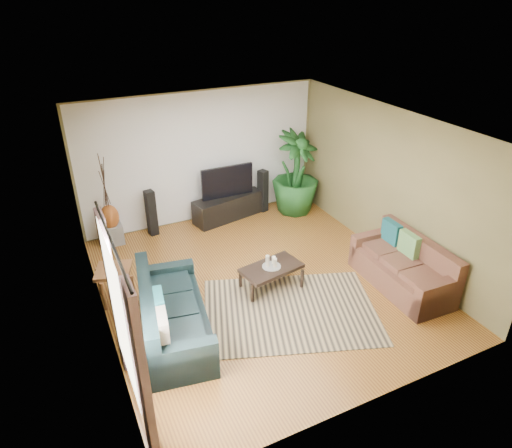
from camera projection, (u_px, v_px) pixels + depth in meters
floor at (261, 284)px, 7.69m from camera, size 5.50×5.50×0.00m
ceiling at (262, 127)px, 6.42m from camera, size 5.50×5.50×0.00m
wall_back at (201, 158)px, 9.24m from camera, size 5.00×0.00×5.00m
wall_front at (376, 316)px, 4.87m from camera, size 5.00×0.00×5.00m
wall_left at (94, 249)px, 6.09m from camera, size 0.00×5.50×5.50m
wall_right at (389, 185)px, 8.01m from camera, size 0.00×5.50×5.50m
backwall_panel at (202, 158)px, 9.23m from camera, size 4.90×0.00×4.90m
window_pane at (119, 315)px, 4.81m from camera, size 0.00×1.80×1.80m
curtain_near at (143, 380)px, 4.35m from camera, size 0.08×0.35×2.20m
curtain_far at (114, 294)px, 5.54m from camera, size 0.08×0.35×2.20m
curtain_rod at (111, 240)px, 4.40m from camera, size 0.03×1.90×0.03m
sofa_left at (174, 310)px, 6.40m from camera, size 1.19×2.14×0.85m
sofa_right at (402, 264)px, 7.45m from camera, size 0.88×1.84×0.85m
area_rug at (290, 311)px, 7.05m from camera, size 3.11×2.64×0.01m
coffee_table at (271, 277)px, 7.52m from camera, size 1.07×0.71×0.40m
candle_tray at (271, 266)px, 7.42m from camera, size 0.31×0.31×0.01m
candle_tall at (267, 261)px, 7.37m from camera, size 0.06×0.06×0.20m
candle_mid at (275, 263)px, 7.36m from camera, size 0.06×0.06×0.15m
candle_short at (274, 260)px, 7.46m from camera, size 0.06×0.06×0.13m
tv_stand at (228, 207)px, 9.73m from camera, size 1.60×0.77×0.51m
television at (227, 182)px, 9.45m from camera, size 1.12×0.06×0.66m
speaker_left at (151, 213)px, 9.00m from camera, size 0.20×0.21×0.94m
speaker_right at (263, 191)px, 9.94m from camera, size 0.22×0.23×0.94m
potted_plant at (296, 173)px, 9.74m from camera, size 1.33×1.33×1.78m
plant_pot at (294, 205)px, 10.10m from camera, size 0.33×0.33×0.26m
pedestal at (112, 234)px, 8.83m from camera, size 0.39×0.39×0.38m
vase at (110, 217)px, 8.65m from camera, size 0.35×0.35×0.49m
side_table at (116, 284)px, 7.22m from camera, size 0.67×0.67×0.56m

